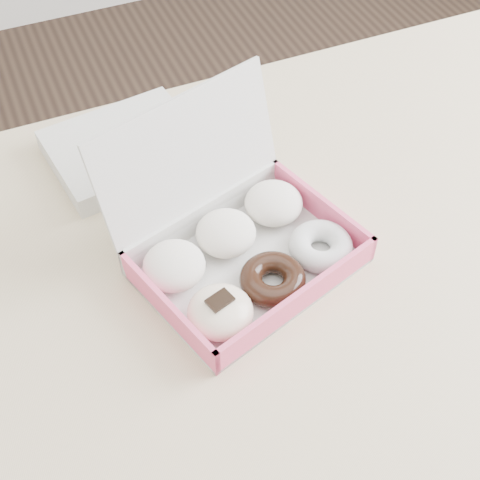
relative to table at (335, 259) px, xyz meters
name	(u,v)px	position (x,y,z in m)	size (l,w,h in m)	color
ground	(303,443)	(0.00, 0.00, -0.67)	(4.00, 4.00, 0.00)	black
table	(335,259)	(0.00, 0.00, 0.00)	(1.20, 0.80, 0.75)	tan
donut_box	(239,246)	(-0.16, 0.00, 0.11)	(0.34, 0.32, 0.20)	silver
newspapers	(125,148)	(-0.24, 0.26, 0.10)	(0.22, 0.18, 0.04)	white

